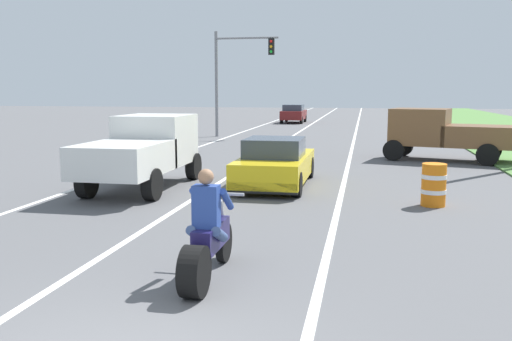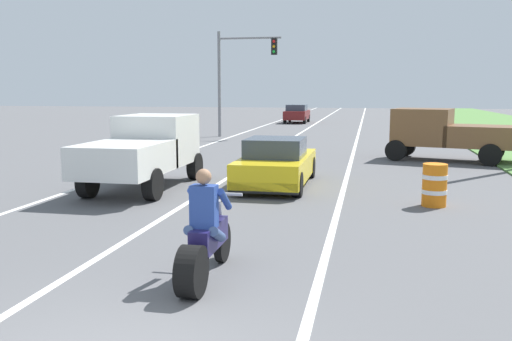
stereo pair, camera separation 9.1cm
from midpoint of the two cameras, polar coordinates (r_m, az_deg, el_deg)
name	(u,v)px [view 2 (the right image)]	position (r m, az deg, el deg)	size (l,w,h in m)	color
lane_stripe_left_solid	(197,148)	(25.86, -6.02, 2.30)	(0.14, 120.00, 0.01)	white
lane_stripe_right_solid	(354,152)	(24.66, 10.15, 1.92)	(0.14, 120.00, 0.01)	white
lane_stripe_centre_dashed	(273,150)	(25.01, 1.87, 2.14)	(0.14, 120.00, 0.01)	white
motorcycle_with_rider	(205,241)	(7.85, -5.00, -7.26)	(0.70, 2.21, 1.62)	black
sports_car_yellow	(276,164)	(15.60, 2.27, 0.70)	(1.84, 4.30, 1.37)	yellow
pickup_truck_left_lane_white	(145,148)	(15.48, -11.24, 2.27)	(2.02, 4.80, 1.98)	silver
pickup_truck_right_shoulder_brown	(447,132)	(22.37, 19.26, 3.78)	(5.14, 3.14, 1.98)	brown
traffic_light_mast_near	(237,68)	(32.07, -1.84, 10.53)	(3.70, 0.34, 6.00)	gray
construction_barrel_nearest	(434,185)	(13.53, 18.13, -1.42)	(0.58, 0.58, 1.00)	orange
distant_car_far_ahead	(297,113)	(45.90, 4.30, 5.90)	(1.80, 4.00, 1.50)	maroon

